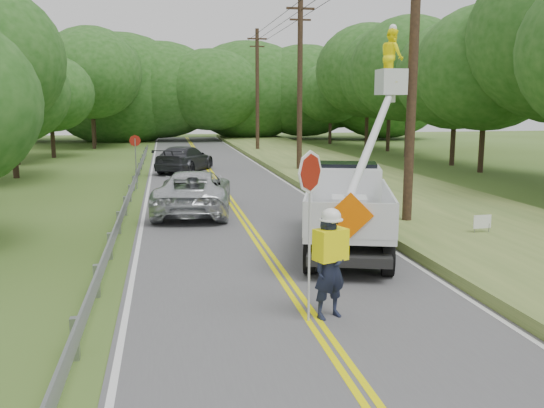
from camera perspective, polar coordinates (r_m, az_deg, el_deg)
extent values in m
plane|color=#385118|center=(9.16, 7.26, -15.86)|extent=(140.00, 140.00, 0.00)
cube|color=#515154|center=(22.34, -3.81, -0.26)|extent=(7.20, 96.00, 0.02)
cube|color=#F8F000|center=(22.32, -4.06, -0.23)|extent=(0.12, 96.00, 0.00)
cube|color=#F8F000|center=(22.34, -3.55, -0.21)|extent=(0.12, 96.00, 0.00)
cube|color=silver|center=(22.20, -12.68, -0.51)|extent=(0.12, 96.00, 0.00)
cube|color=silver|center=(22.99, 4.76, 0.06)|extent=(0.12, 96.00, 0.00)
cube|color=gray|center=(9.66, -19.22, -12.68)|extent=(0.12, 0.14, 0.70)
cube|color=gray|center=(12.46, -17.22, -7.41)|extent=(0.12, 0.14, 0.70)
cube|color=gray|center=(15.34, -15.99, -4.09)|extent=(0.12, 0.14, 0.70)
cube|color=gray|center=(18.25, -15.16, -1.82)|extent=(0.12, 0.14, 0.70)
cube|color=gray|center=(21.19, -14.56, -0.18)|extent=(0.12, 0.14, 0.70)
cube|color=gray|center=(24.15, -14.11, 1.06)|extent=(0.12, 0.14, 0.70)
cube|color=gray|center=(27.11, -13.75, 2.02)|extent=(0.12, 0.14, 0.70)
cube|color=gray|center=(30.08, -13.47, 2.80)|extent=(0.12, 0.14, 0.70)
cube|color=gray|center=(33.06, -13.23, 3.44)|extent=(0.12, 0.14, 0.70)
cube|color=gray|center=(36.04, -13.04, 3.97)|extent=(0.12, 0.14, 0.70)
cube|color=gray|center=(39.02, -12.87, 4.42)|extent=(0.12, 0.14, 0.70)
cube|color=gray|center=(42.01, -12.73, 4.81)|extent=(0.12, 0.14, 0.70)
cube|color=gray|center=(45.00, -12.60, 5.14)|extent=(0.12, 0.14, 0.70)
cube|color=gray|center=(23.11, -14.02, 1.30)|extent=(0.05, 48.00, 0.34)
cylinder|color=black|center=(18.49, 13.99, 12.88)|extent=(0.30, 0.30, 10.00)
cylinder|color=black|center=(32.74, 2.82, 11.78)|extent=(0.30, 0.30, 10.00)
cube|color=black|center=(33.13, 2.88, 19.06)|extent=(1.60, 0.12, 0.12)
cube|color=black|center=(33.04, 2.87, 18.03)|extent=(1.20, 0.10, 0.10)
cylinder|color=black|center=(47.45, -1.49, 11.24)|extent=(0.30, 0.30, 10.00)
cube|color=black|center=(47.72, -1.51, 16.29)|extent=(1.60, 0.12, 0.12)
cube|color=black|center=(47.66, -1.51, 15.57)|extent=(1.20, 0.10, 0.10)
cube|color=#4F6930|center=(24.19, 13.13, 0.63)|extent=(7.00, 96.00, 0.30)
cylinder|color=#332319|center=(33.86, -24.47, 4.64)|extent=(0.32, 0.32, 2.68)
ellipsoid|color=#1B4A14|center=(33.76, -24.88, 10.19)|extent=(6.26, 6.26, 5.51)
cylinder|color=#332319|center=(41.40, -24.31, 5.42)|extent=(0.32, 0.32, 2.61)
ellipsoid|color=#1B4A14|center=(41.31, -24.63, 9.83)|extent=(6.09, 6.09, 5.36)
cylinder|color=#332319|center=(45.83, -21.19, 6.09)|extent=(0.32, 0.32, 2.77)
ellipsoid|color=#1B4A14|center=(45.76, -21.46, 10.32)|extent=(6.46, 6.46, 5.69)
cylinder|color=#332319|center=(53.94, -17.54, 7.36)|extent=(0.32, 0.32, 3.82)
ellipsoid|color=#1B4A14|center=(53.96, -17.81, 12.32)|extent=(8.92, 8.92, 7.85)
cylinder|color=#332319|center=(58.38, -17.46, 7.68)|extent=(0.32, 0.32, 4.13)
ellipsoid|color=#1B4A14|center=(58.44, -17.73, 12.62)|extent=(9.63, 9.63, 8.47)
cylinder|color=#332319|center=(35.61, 20.36, 5.81)|extent=(0.32, 0.32, 3.51)
ellipsoid|color=#1B4A14|center=(35.60, 20.79, 12.71)|extent=(8.19, 8.19, 7.21)
cylinder|color=#332319|center=(39.15, 17.75, 6.18)|extent=(0.32, 0.32, 3.38)
ellipsoid|color=#1B4A14|center=(39.12, 18.07, 12.22)|extent=(7.88, 7.88, 6.93)
cylinder|color=#332319|center=(44.73, 13.43, 7.09)|extent=(0.32, 0.32, 3.82)
ellipsoid|color=#1B4A14|center=(44.76, 13.67, 13.07)|extent=(8.91, 8.91, 7.84)
cylinder|color=#332319|center=(49.72, 11.63, 7.41)|extent=(0.32, 0.32, 3.79)
ellipsoid|color=#1B4A14|center=(49.74, 11.82, 12.75)|extent=(8.85, 8.85, 7.79)
cylinder|color=#332319|center=(52.31, 9.50, 7.72)|extent=(0.32, 0.32, 4.01)
ellipsoid|color=#1B4A14|center=(52.36, 9.66, 13.09)|extent=(9.37, 9.37, 8.24)
cylinder|color=#332319|center=(58.31, 5.86, 7.51)|extent=(0.32, 0.32, 2.96)
ellipsoid|color=#1B4A14|center=(58.27, 5.93, 11.06)|extent=(6.91, 6.91, 6.08)
ellipsoid|color=#1B4A14|center=(67.35, -23.47, 10.50)|extent=(12.43, 9.32, 9.32)
ellipsoid|color=#1B4A14|center=(65.82, -19.37, 10.78)|extent=(10.01, 7.51, 7.51)
ellipsoid|color=#1B4A14|center=(64.42, -15.17, 11.03)|extent=(16.23, 12.17, 12.17)
ellipsoid|color=#1B4A14|center=(63.99, -11.24, 11.19)|extent=(13.91, 10.43, 10.43)
ellipsoid|color=#1B4A14|center=(62.45, -6.15, 11.35)|extent=(11.61, 8.71, 8.71)
ellipsoid|color=#1B4A14|center=(66.34, -2.35, 11.32)|extent=(15.01, 11.26, 11.26)
ellipsoid|color=#1B4A14|center=(66.80, 3.35, 11.30)|extent=(13.96, 10.47, 10.47)
ellipsoid|color=#1B4A14|center=(67.00, 6.86, 11.24)|extent=(11.32, 8.49, 8.49)
ellipsoid|color=#1B4A14|center=(66.67, 11.31, 11.13)|extent=(14.39, 10.79, 10.79)
imported|color=#191E33|center=(10.65, 5.88, -6.37)|extent=(0.83, 0.69, 1.94)
cube|color=yellow|center=(10.53, 5.92, -4.08)|extent=(0.69, 0.55, 0.59)
ellipsoid|color=white|center=(10.42, 5.98, -1.20)|extent=(0.36, 0.36, 0.29)
cylinder|color=#B7B7B7|center=(10.32, 3.77, -4.64)|extent=(0.04, 0.04, 2.71)
cylinder|color=maroon|center=(10.06, 3.86, 3.22)|extent=(0.58, 0.56, 0.78)
cylinder|color=black|center=(13.50, 3.81, -5.14)|extent=(0.52, 0.92, 0.88)
cylinder|color=black|center=(13.55, 11.57, -5.28)|extent=(0.52, 0.92, 0.88)
cylinder|color=black|center=(15.27, 4.13, -3.36)|extent=(0.52, 0.92, 0.88)
cylinder|color=black|center=(15.31, 10.98, -3.48)|extent=(0.52, 0.92, 0.88)
cylinder|color=black|center=(17.50, 4.43, -1.64)|extent=(0.52, 0.92, 0.88)
cylinder|color=black|center=(17.53, 10.40, -1.75)|extent=(0.52, 0.92, 0.88)
cube|color=black|center=(15.52, 7.54, -2.97)|extent=(3.55, 6.15, 0.23)
cube|color=silver|center=(14.80, 7.63, -1.80)|extent=(3.24, 4.63, 0.20)
cube|color=silver|center=(14.72, 3.65, 0.02)|extent=(1.29, 4.03, 0.82)
cube|color=silver|center=(14.77, 11.67, -0.13)|extent=(1.29, 4.03, 0.82)
cube|color=silver|center=(12.67, 7.86, -1.69)|extent=(2.02, 0.67, 0.82)
cube|color=silver|center=(17.80, 7.45, 1.10)|extent=(2.47, 2.26, 1.64)
cube|color=black|center=(17.90, 7.49, 3.07)|extent=(2.09, 1.67, 0.68)
cube|color=silver|center=(13.72, 7.75, -0.79)|extent=(1.03, 1.03, 0.73)
cube|color=silver|center=(18.20, 11.89, 11.91)|extent=(0.78, 0.78, 0.78)
imported|color=yellow|center=(18.24, 11.98, 14.31)|extent=(0.62, 0.80, 1.65)
cube|color=#FF6600|center=(12.58, 7.88, -1.14)|extent=(1.00, 0.34, 1.03)
imported|color=silver|center=(21.09, -7.87, 1.25)|extent=(3.31, 5.94, 1.57)
imported|color=#313238|center=(34.13, -8.79, 4.51)|extent=(4.06, 5.66, 1.52)
cylinder|color=gray|center=(27.65, -13.53, 3.95)|extent=(0.06, 0.06, 2.40)
cylinder|color=maroon|center=(27.56, -13.62, 6.21)|extent=(0.54, 0.12, 0.54)
cube|color=white|center=(17.56, 20.40, -1.68)|extent=(0.56, 0.06, 0.39)
cylinder|color=gray|center=(17.51, 19.70, -2.79)|extent=(0.02, 0.02, 0.56)
cylinder|color=gray|center=(17.74, 20.96, -2.71)|extent=(0.02, 0.02, 0.56)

